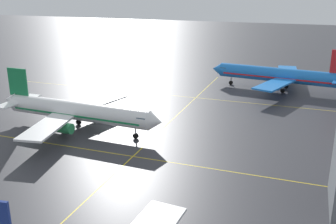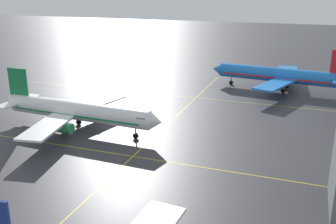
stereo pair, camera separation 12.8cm
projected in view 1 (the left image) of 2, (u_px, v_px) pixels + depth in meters
The scene contains 3 objects.
airliner_second_row at pixel (76, 111), 79.81m from camera, with size 37.67×32.52×11.72m.
airliner_third_row at pixel (280, 75), 110.13m from camera, with size 39.93×34.20×12.41m.
taxiway_markings at pixel (133, 156), 68.30m from camera, with size 118.12×130.73×0.01m.
Camera 1 is at (27.01, -19.13, 28.51)m, focal length 41.93 mm.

